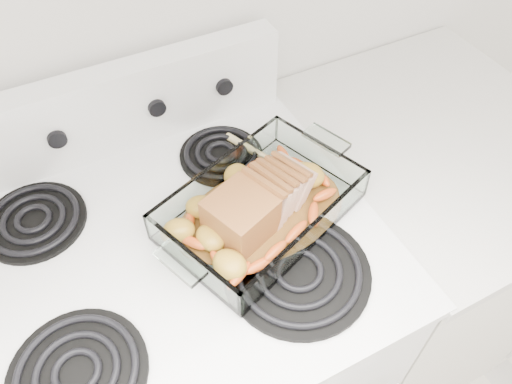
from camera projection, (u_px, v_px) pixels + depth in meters
name	position (u px, v px, depth m)	size (l,w,h in m)	color
electric_range	(188.00, 350.00, 1.24)	(0.78, 0.70, 1.12)	white
counter_right	(401.00, 251.00, 1.45)	(0.58, 0.68, 0.93)	white
baking_dish	(261.00, 210.00, 0.91)	(0.35, 0.23, 0.07)	silver
pork_roast	(251.00, 204.00, 0.89)	(0.21, 0.10, 0.08)	brown
roast_vegetables	(250.00, 194.00, 0.93)	(0.36, 0.20, 0.04)	#CB4912
wooden_spoon	(293.00, 171.00, 1.00)	(0.14, 0.24, 0.02)	beige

